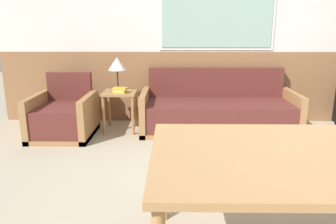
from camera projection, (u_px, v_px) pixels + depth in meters
name	position (u px, v px, depth m)	size (l,w,h in m)	color
ground_plane	(311.00, 217.00, 2.48)	(16.00, 16.00, 0.00)	#B2A58C
wall_back	(245.00, 28.00, 4.67)	(7.20, 0.09, 2.70)	#8E603D
couch	(218.00, 113.00, 4.49)	(2.09, 0.83, 0.82)	#9E7042
armchair	(64.00, 117.00, 4.28)	(0.76, 0.82, 0.79)	#9E7042
side_table	(120.00, 100.00, 4.44)	(0.44, 0.44, 0.55)	#9E7042
table_lamp	(117.00, 65.00, 4.40)	(0.24, 0.24, 0.45)	#262628
book_stack	(120.00, 90.00, 4.32)	(0.20, 0.16, 0.07)	gold
dining_table	(314.00, 163.00, 1.82)	(1.81, 1.08, 0.73)	#B27F4C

